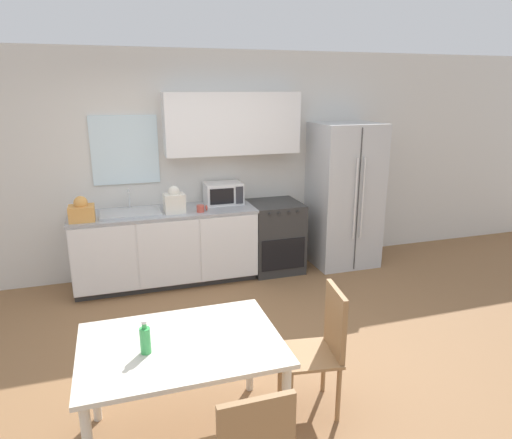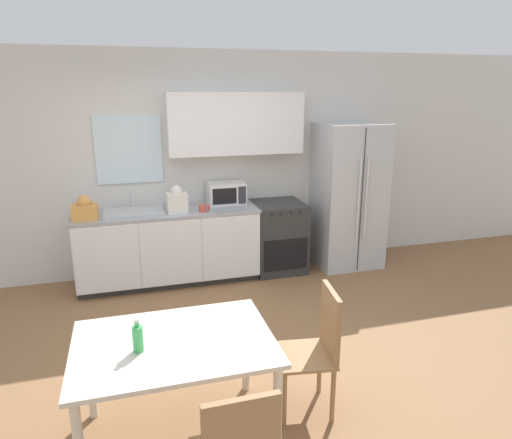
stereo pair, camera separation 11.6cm
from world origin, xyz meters
name	(u,v)px [view 1 (the left image)]	position (x,y,z in m)	size (l,w,h in m)	color
ground_plane	(229,352)	(0.00, 0.00, 0.00)	(12.00, 12.00, 0.00)	olive
wall_back	(192,158)	(0.08, 2.05, 1.43)	(12.00, 0.38, 2.70)	silver
kitchen_counter	(166,247)	(-0.32, 1.72, 0.45)	(2.11, 0.67, 0.89)	#333333
oven_range	(275,236)	(1.05, 1.72, 0.44)	(0.63, 0.66, 0.88)	#2D2D2D
refrigerator	(344,195)	(1.99, 1.69, 0.92)	(0.81, 0.75, 1.84)	silver
kitchen_sink	(131,212)	(-0.69, 1.73, 0.90)	(0.68, 0.44, 0.24)	#B7BABC
microwave	(223,193)	(0.42, 1.85, 1.02)	(0.45, 0.33, 0.26)	silver
coffee_mug	(201,209)	(0.08, 1.54, 0.93)	(0.12, 0.09, 0.08)	#BF4C3F
grocery_bag_0	(174,201)	(-0.21, 1.61, 1.02)	(0.24, 0.20, 0.31)	silver
grocery_bag_1	(82,211)	(-1.20, 1.56, 1.00)	(0.26, 0.22, 0.27)	#DB994C
dining_table	(182,355)	(-0.53, -0.93, 0.64)	(1.24, 0.88, 0.73)	beige
dining_chair_side	(323,341)	(0.47, -0.89, 0.54)	(0.45, 0.45, 0.93)	#997047
drink_bottle	(145,339)	(-0.74, -0.98, 0.82)	(0.06, 0.06, 0.21)	#3FB259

